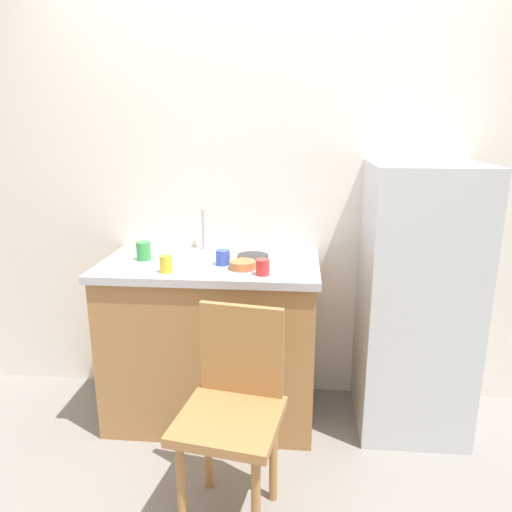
{
  "coord_description": "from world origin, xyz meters",
  "views": [
    {
      "loc": [
        0.21,
        -1.77,
        1.61
      ],
      "look_at": [
        -0.0,
        0.6,
        0.96
      ],
      "focal_mm": 33.8,
      "sensor_mm": 36.0,
      "label": 1
    }
  ],
  "objects": [
    {
      "name": "ground_plane",
      "position": [
        0.0,
        0.0,
        0.0
      ],
      "size": [
        8.0,
        8.0,
        0.0
      ],
      "primitive_type": "plane",
      "color": "gray"
    },
    {
      "name": "back_wall",
      "position": [
        0.0,
        1.0,
        1.32
      ],
      "size": [
        4.8,
        0.1,
        2.64
      ],
      "primitive_type": "cube",
      "color": "white",
      "rests_on": "ground_plane"
    },
    {
      "name": "cabinet_base",
      "position": [
        -0.25,
        0.65,
        0.43
      ],
      "size": [
        1.11,
        0.6,
        0.87
      ],
      "primitive_type": "cube",
      "color": "#A87542",
      "rests_on": "ground_plane"
    },
    {
      "name": "countertop",
      "position": [
        -0.25,
        0.65,
        0.89
      ],
      "size": [
        1.15,
        0.64,
        0.04
      ],
      "primitive_type": "cube",
      "color": "#B7B7BC",
      "rests_on": "cabinet_base"
    },
    {
      "name": "faucet",
      "position": [
        -0.33,
        0.9,
        1.02
      ],
      "size": [
        0.02,
        0.02,
        0.24
      ],
      "primitive_type": "cylinder",
      "color": "#B7B7BC",
      "rests_on": "countertop"
    },
    {
      "name": "refrigerator",
      "position": [
        0.83,
        0.67,
        0.71
      ],
      "size": [
        0.55,
        0.56,
        1.43
      ],
      "primitive_type": "cube",
      "color": "silver",
      "rests_on": "ground_plane"
    },
    {
      "name": "chair",
      "position": [
        -0.04,
        -0.05,
        0.5
      ],
      "size": [
        0.46,
        0.46,
        0.89
      ],
      "rotation": [
        0.0,
        0.0,
        -0.17
      ],
      "color": "#A87542",
      "rests_on": "ground_plane"
    },
    {
      "name": "terracotta_bowl",
      "position": [
        -0.07,
        0.53,
        0.93
      ],
      "size": [
        0.13,
        0.13,
        0.04
      ],
      "primitive_type": "cylinder",
      "color": "#C67042",
      "rests_on": "countertop"
    },
    {
      "name": "hotplate",
      "position": [
        -0.03,
        0.73,
        0.92
      ],
      "size": [
        0.17,
        0.17,
        0.02
      ],
      "primitive_type": "cylinder",
      "color": "#2D2D2D",
      "rests_on": "countertop"
    },
    {
      "name": "cup_blue",
      "position": [
        -0.18,
        0.6,
        0.95
      ],
      "size": [
        0.07,
        0.07,
        0.08
      ],
      "primitive_type": "cylinder",
      "color": "blue",
      "rests_on": "countertop"
    },
    {
      "name": "cup_yellow",
      "position": [
        -0.43,
        0.44,
        0.95
      ],
      "size": [
        0.06,
        0.06,
        0.08
      ],
      "primitive_type": "cylinder",
      "color": "yellow",
      "rests_on": "countertop"
    },
    {
      "name": "cup_green",
      "position": [
        -0.61,
        0.65,
        0.96
      ],
      "size": [
        0.08,
        0.08,
        0.1
      ],
      "primitive_type": "cylinder",
      "color": "green",
      "rests_on": "countertop"
    },
    {
      "name": "cup_red",
      "position": [
        0.04,
        0.44,
        0.95
      ],
      "size": [
        0.07,
        0.07,
        0.08
      ],
      "primitive_type": "cylinder",
      "color": "red",
      "rests_on": "countertop"
    }
  ]
}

